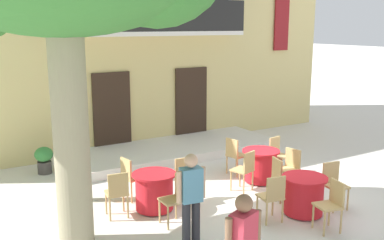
# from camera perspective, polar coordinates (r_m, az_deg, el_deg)

# --- Properties ---
(ground_plane) EXTENTS (120.00, 120.00, 0.00)m
(ground_plane) POSITION_cam_1_polar(r_m,az_deg,el_deg) (9.72, 10.32, -9.73)
(ground_plane) COLOR silver
(building_facade) EXTENTS (13.00, 5.09, 7.50)m
(building_facade) POSITION_cam_1_polar(r_m,az_deg,el_deg) (14.84, -8.68, 12.60)
(building_facade) COLOR #DBC67F
(building_facade) RESTS_ON ground
(entrance_step_platform) EXTENTS (6.14, 2.15, 0.25)m
(entrance_step_platform) POSITION_cam_1_polar(r_m,az_deg,el_deg) (12.56, -2.73, -3.90)
(entrance_step_platform) COLOR silver
(entrance_step_platform) RESTS_ON ground
(cafe_table_near_tree) EXTENTS (0.86, 0.86, 0.76)m
(cafe_table_near_tree) POSITION_cam_1_polar(r_m,az_deg,el_deg) (8.90, 14.12, -9.28)
(cafe_table_near_tree) COLOR red
(cafe_table_near_tree) RESTS_ON ground
(cafe_chair_near_tree_0) EXTENTS (0.48, 0.48, 0.91)m
(cafe_chair_near_tree_0) POSITION_cam_1_polar(r_m,az_deg,el_deg) (8.32, 17.43, -10.00)
(cafe_chair_near_tree_0) COLOR tan
(cafe_chair_near_tree_0) RESTS_ON ground
(cafe_chair_near_tree_1) EXTENTS (0.46, 0.46, 0.91)m
(cafe_chair_near_tree_1) POSITION_cam_1_polar(r_m,az_deg,el_deg) (9.35, 17.67, -7.56)
(cafe_chair_near_tree_1) COLOR tan
(cafe_chair_near_tree_1) RESTS_ON ground
(cafe_chair_near_tree_2) EXTENTS (0.48, 0.48, 0.91)m
(cafe_chair_near_tree_2) POSITION_cam_1_polar(r_m,az_deg,el_deg) (9.42, 11.36, -7.06)
(cafe_chair_near_tree_2) COLOR tan
(cafe_chair_near_tree_2) RESTS_ON ground
(cafe_chair_near_tree_3) EXTENTS (0.46, 0.46, 0.91)m
(cafe_chair_near_tree_3) POSITION_cam_1_polar(r_m,az_deg,el_deg) (8.40, 10.26, -9.43)
(cafe_chair_near_tree_3) COLOR tan
(cafe_chair_near_tree_3) RESTS_ON ground
(cafe_table_middle) EXTENTS (0.86, 0.86, 0.76)m
(cafe_table_middle) POSITION_cam_1_polar(r_m,az_deg,el_deg) (10.48, 8.77, -5.77)
(cafe_table_middle) COLOR red
(cafe_table_middle) RESTS_ON ground
(cafe_chair_middle_0) EXTENTS (0.47, 0.47, 0.91)m
(cafe_chair_middle_0) POSITION_cam_1_polar(r_m,az_deg,el_deg) (11.06, 10.92, -4.16)
(cafe_chair_middle_0) COLOR tan
(cafe_chair_middle_0) RESTS_ON ground
(cafe_chair_middle_1) EXTENTS (0.46, 0.46, 0.91)m
(cafe_chair_middle_1) POSITION_cam_1_polar(r_m,az_deg,el_deg) (10.86, 5.50, -4.29)
(cafe_chair_middle_1) COLOR tan
(cafe_chair_middle_1) RESTS_ON ground
(cafe_chair_middle_2) EXTENTS (0.50, 0.50, 0.91)m
(cafe_chair_middle_2) POSITION_cam_1_polar(r_m,az_deg,el_deg) (9.80, 6.79, -6.14)
(cafe_chair_middle_2) COLOR tan
(cafe_chair_middle_2) RESTS_ON ground
(cafe_chair_middle_3) EXTENTS (0.47, 0.47, 0.91)m
(cafe_chair_middle_3) POSITION_cam_1_polar(r_m,az_deg,el_deg) (10.08, 12.43, -5.82)
(cafe_chair_middle_3) COLOR tan
(cafe_chair_middle_3) RESTS_ON ground
(cafe_table_front) EXTENTS (0.86, 0.86, 0.76)m
(cafe_table_front) POSITION_cam_1_polar(r_m,az_deg,el_deg) (8.86, -4.85, -9.06)
(cafe_table_front) COLOR red
(cafe_table_front) RESTS_ON ground
(cafe_chair_front_0) EXTENTS (0.45, 0.45, 0.91)m
(cafe_chair_front_0) POSITION_cam_1_polar(r_m,az_deg,el_deg) (8.56, -9.54, -8.98)
(cafe_chair_front_0) COLOR tan
(cafe_chair_front_0) RESTS_ON ground
(cafe_chair_front_1) EXTENTS (0.41, 0.41, 0.91)m
(cafe_chair_front_1) POSITION_cam_1_polar(r_m,az_deg,el_deg) (8.21, -2.10, -9.73)
(cafe_chair_front_1) COLOR tan
(cafe_chair_front_1) RESTS_ON ground
(cafe_chair_front_2) EXTENTS (0.41, 0.41, 0.91)m
(cafe_chair_front_2) POSITION_cam_1_polar(r_m,az_deg,el_deg) (9.19, -0.79, -7.30)
(cafe_chair_front_2) COLOR tan
(cafe_chair_front_2) RESTS_ON ground
(cafe_chair_front_3) EXTENTS (0.45, 0.45, 0.91)m
(cafe_chair_front_3) POSITION_cam_1_polar(r_m,az_deg,el_deg) (9.37, -7.85, -7.04)
(cafe_chair_front_3) COLOR tan
(cafe_chair_front_3) RESTS_ON ground
(ground_planter_left) EXTENTS (0.44, 0.44, 0.67)m
(ground_planter_left) POSITION_cam_1_polar(r_m,az_deg,el_deg) (11.52, -18.40, -4.71)
(ground_planter_left) COLOR #47423D
(ground_planter_left) RESTS_ON ground
(pedestrian_near_entrance) EXTENTS (0.53, 0.34, 1.64)m
(pedestrian_near_entrance) POSITION_cam_1_polar(r_m,az_deg,el_deg) (9.41, -14.47, -4.68)
(pedestrian_near_entrance) COLOR #384260
(pedestrian_near_entrance) RESTS_ON ground
(pedestrian_mid_plaza) EXTENTS (0.53, 0.27, 1.60)m
(pedestrian_mid_plaza) POSITION_cam_1_polar(r_m,az_deg,el_deg) (7.24, -0.12, -9.67)
(pedestrian_mid_plaza) COLOR #232328
(pedestrian_mid_plaza) RESTS_ON ground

